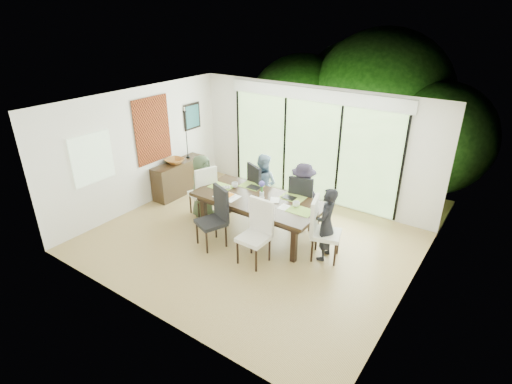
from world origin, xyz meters
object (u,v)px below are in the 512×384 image
Objects in this scene: table_top at (258,200)px; person_left_end at (202,186)px; chair_near_left at (211,218)px; person_right_end at (326,224)px; chair_far_left at (263,188)px; chair_far_right at (303,199)px; person_far_right at (303,195)px; cup_a at (235,185)px; chair_left_end at (202,190)px; bowl at (175,161)px; chair_near_right at (254,234)px; cup_c at (296,204)px; person_far_left at (263,184)px; sideboard at (179,178)px; vase at (262,195)px; laptop at (222,189)px; cup_b at (262,200)px; chair_right_end at (327,230)px.

table_top is 1.86× the size of person_left_end.
chair_near_left is 1.31m from person_left_end.
chair_far_left is at bearing -119.96° from person_right_end.
person_far_right is at bearing 76.50° from chair_far_right.
chair_far_left is 8.87× the size of cup_a.
person_far_right is (-0.93, 0.83, 0.00)m from person_right_end.
chair_left_end is 2.73× the size of bowl.
chair_near_left and chair_near_right have the same top height.
chair_near_right reaches higher than cup_c.
bowl is (-2.28, -0.41, 0.18)m from person_far_left.
cup_c is 0.09× the size of sideboard.
person_far_right is at bearing 5.33° from sideboard.
person_right_end is 10.40× the size of cup_c.
sideboard is (-3.53, 0.42, -0.45)m from cup_c.
chair_left_end and chair_far_left have the same top height.
vase is (-0.45, 0.92, 0.28)m from chair_near_right.
chair_near_left is 8.87× the size of cup_c.
person_far_right is at bearing -8.64° from laptop.
sideboard is 0.48m from bowl.
laptop is at bearing 102.61° from chair_left_end.
bowl is at bearing 159.44° from chair_near_right.
vase reaches higher than cup_b.
cup_c is 3.59m from sideboard.
chair_far_left is 3.33× the size of laptop.
cup_a is 2.11m from sideboard.
cup_b reaches higher than table_top.
chair_left_end reaches higher than cup_a.
sideboard is (-2.28, -0.33, -0.18)m from chair_far_left.
person_right_end reaches higher than bowl.
bowl is at bearing 122.22° from laptop.
cup_b is (0.60, -0.95, 0.27)m from chair_far_left.
person_right_end is 10.40× the size of cup_a.
cup_a is 0.31× the size of bowl.
person_far_left is 0.74m from cup_a.
chair_right_end is at bearing -39.79° from laptop.
chair_left_end is 3.00m from chair_right_end.
chair_far_left is at bearing 8.14° from sideboard.
laptop is at bearing 75.93° from chair_right_end.
chair_far_right is 0.85× the size of person_left_end.
person_far_left is at bearing 149.72° from cup_c.
cup_b is (0.15, -0.10, 0.08)m from table_top.
vase is at bearing -176.19° from cup_c.
sideboard is (-1.25, 0.52, -0.29)m from person_left_end.
cup_b is 0.07× the size of sideboard.
sideboard is at bearing 66.44° from chair_right_end.
person_far_right is at bearing 32.35° from chair_right_end.
person_right_end reaches higher than chair_right_end.
person_right_end is at bearing 4.30° from cup_b.
person_far_left is at bearing 50.44° from chair_right_end.
chair_right_end is at bearing 111.36° from chair_left_end.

